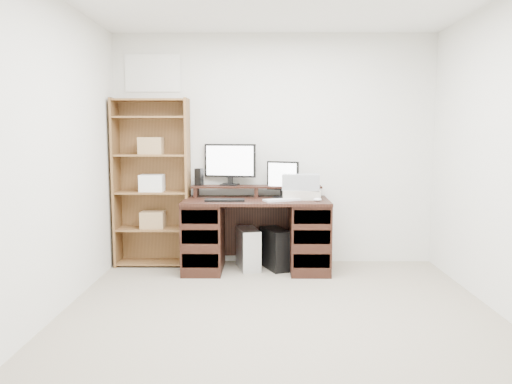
{
  "coord_description": "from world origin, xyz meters",
  "views": [
    {
      "loc": [
        -0.15,
        -3.5,
        1.42
      ],
      "look_at": [
        -0.19,
        1.43,
        0.85
      ],
      "focal_mm": 35.0,
      "sensor_mm": 36.0,
      "label": 1
    }
  ],
  "objects_px": {
    "monitor_small": "(283,178)",
    "printer": "(301,194)",
    "tower_black": "(275,249)",
    "bookshelf": "(153,181)",
    "monitor_wide": "(230,162)",
    "desk": "(256,233)",
    "tower_silver": "(248,248)"
  },
  "relations": [
    {
      "from": "printer",
      "to": "bookshelf",
      "type": "distance_m",
      "value": 1.61
    },
    {
      "from": "monitor_small",
      "to": "printer",
      "type": "relative_size",
      "value": 1.0
    },
    {
      "from": "printer",
      "to": "monitor_small",
      "type": "bearing_deg",
      "value": 150.95
    },
    {
      "from": "printer",
      "to": "tower_silver",
      "type": "bearing_deg",
      "value": 179.92
    },
    {
      "from": "printer",
      "to": "bookshelf",
      "type": "xyz_separation_m",
      "value": [
        -1.59,
        0.17,
        0.12
      ]
    },
    {
      "from": "monitor_small",
      "to": "printer",
      "type": "height_order",
      "value": "monitor_small"
    },
    {
      "from": "tower_silver",
      "to": "bookshelf",
      "type": "height_order",
      "value": "bookshelf"
    },
    {
      "from": "monitor_small",
      "to": "tower_black",
      "type": "xyz_separation_m",
      "value": [
        -0.08,
        -0.1,
        -0.75
      ]
    },
    {
      "from": "desk",
      "to": "monitor_small",
      "type": "xyz_separation_m",
      "value": [
        0.28,
        0.15,
        0.57
      ]
    },
    {
      "from": "printer",
      "to": "bookshelf",
      "type": "height_order",
      "value": "bookshelf"
    },
    {
      "from": "desk",
      "to": "monitor_wide",
      "type": "bearing_deg",
      "value": 137.14
    },
    {
      "from": "monitor_wide",
      "to": "bookshelf",
      "type": "height_order",
      "value": "bookshelf"
    },
    {
      "from": "monitor_small",
      "to": "tower_black",
      "type": "distance_m",
      "value": 0.76
    },
    {
      "from": "monitor_wide",
      "to": "tower_black",
      "type": "height_order",
      "value": "monitor_wide"
    },
    {
      "from": "monitor_wide",
      "to": "monitor_small",
      "type": "height_order",
      "value": "monitor_wide"
    },
    {
      "from": "monitor_small",
      "to": "desk",
      "type": "bearing_deg",
      "value": -128.81
    },
    {
      "from": "tower_black",
      "to": "monitor_small",
      "type": "bearing_deg",
      "value": 30.17
    },
    {
      "from": "monitor_small",
      "to": "tower_silver",
      "type": "xyz_separation_m",
      "value": [
        -0.37,
        -0.1,
        -0.75
      ]
    },
    {
      "from": "monitor_small",
      "to": "bookshelf",
      "type": "xyz_separation_m",
      "value": [
        -1.41,
        0.06,
        -0.04
      ]
    },
    {
      "from": "printer",
      "to": "bookshelf",
      "type": "relative_size",
      "value": 0.21
    },
    {
      "from": "printer",
      "to": "tower_silver",
      "type": "height_order",
      "value": "printer"
    },
    {
      "from": "monitor_wide",
      "to": "printer",
      "type": "relative_size",
      "value": 1.45
    },
    {
      "from": "monitor_wide",
      "to": "tower_silver",
      "type": "relative_size",
      "value": 1.31
    },
    {
      "from": "desk",
      "to": "monitor_small",
      "type": "relative_size",
      "value": 3.89
    },
    {
      "from": "desk",
      "to": "bookshelf",
      "type": "relative_size",
      "value": 0.83
    },
    {
      "from": "desk",
      "to": "printer",
      "type": "relative_size",
      "value": 3.89
    },
    {
      "from": "desk",
      "to": "tower_black",
      "type": "xyz_separation_m",
      "value": [
        0.2,
        0.05,
        -0.18
      ]
    },
    {
      "from": "monitor_wide",
      "to": "tower_black",
      "type": "xyz_separation_m",
      "value": [
        0.49,
        -0.22,
        -0.91
      ]
    },
    {
      "from": "printer",
      "to": "tower_black",
      "type": "xyz_separation_m",
      "value": [
        -0.27,
        0.01,
        -0.59
      ]
    },
    {
      "from": "printer",
      "to": "tower_black",
      "type": "height_order",
      "value": "printer"
    },
    {
      "from": "tower_silver",
      "to": "printer",
      "type": "bearing_deg",
      "value": -14.21
    },
    {
      "from": "desk",
      "to": "monitor_wide",
      "type": "relative_size",
      "value": 2.68
    }
  ]
}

